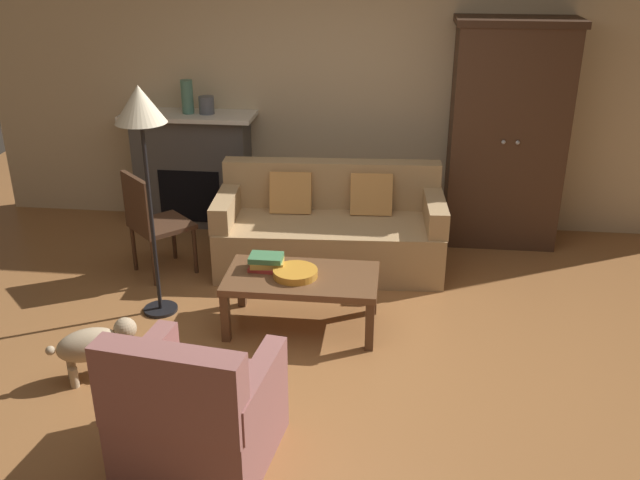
% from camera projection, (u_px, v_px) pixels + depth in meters
% --- Properties ---
extents(ground_plane, '(9.60, 9.60, 0.00)m').
position_uv_depth(ground_plane, '(325.00, 357.00, 4.82)').
color(ground_plane, '#9E6638').
extents(back_wall, '(7.20, 0.10, 2.80)m').
position_uv_depth(back_wall, '(355.00, 82.00, 6.58)').
color(back_wall, beige).
rests_on(back_wall, ground).
extents(fireplace, '(1.26, 0.48, 1.12)m').
position_uv_depth(fireplace, '(193.00, 168.00, 6.85)').
color(fireplace, '#4C4947').
rests_on(fireplace, ground).
extents(armoire, '(1.06, 0.57, 2.03)m').
position_uv_depth(armoire, '(506.00, 135.00, 6.29)').
color(armoire, '#472D1E').
rests_on(armoire, ground).
extents(couch, '(1.96, 0.96, 0.86)m').
position_uv_depth(couch, '(330.00, 231.00, 6.05)').
color(couch, tan).
rests_on(couch, ground).
extents(coffee_table, '(1.10, 0.60, 0.42)m').
position_uv_depth(coffee_table, '(302.00, 282.00, 5.06)').
color(coffee_table, brown).
rests_on(coffee_table, ground).
extents(fruit_bowl, '(0.32, 0.32, 0.05)m').
position_uv_depth(fruit_bowl, '(295.00, 273.00, 5.01)').
color(fruit_bowl, orange).
rests_on(fruit_bowl, coffee_table).
extents(book_stack, '(0.26, 0.19, 0.11)m').
position_uv_depth(book_stack, '(267.00, 262.00, 5.11)').
color(book_stack, '#B73833').
rests_on(book_stack, coffee_table).
extents(mantel_vase_jade, '(0.11, 0.11, 0.31)m').
position_uv_depth(mantel_vase_jade, '(187.00, 97.00, 6.55)').
color(mantel_vase_jade, slate).
rests_on(mantel_vase_jade, fireplace).
extents(mantel_vase_slate, '(0.14, 0.14, 0.16)m').
position_uv_depth(mantel_vase_slate, '(206.00, 105.00, 6.56)').
color(mantel_vase_slate, '#565B66').
rests_on(mantel_vase_slate, fireplace).
extents(armchair_near_left, '(0.87, 0.87, 0.88)m').
position_uv_depth(armchair_near_left, '(197.00, 415.00, 3.74)').
color(armchair_near_left, '#935B56').
rests_on(armchair_near_left, ground).
extents(side_chair_wooden, '(0.62, 0.62, 0.90)m').
position_uv_depth(side_chair_wooden, '(151.00, 218.00, 5.79)').
color(side_chair_wooden, '#472D1E').
rests_on(side_chair_wooden, ground).
extents(floor_lamp, '(0.36, 0.36, 1.74)m').
position_uv_depth(floor_lamp, '(141.00, 119.00, 4.81)').
color(floor_lamp, black).
rests_on(floor_lamp, ground).
extents(dog, '(0.50, 0.39, 0.39)m').
position_uv_depth(dog, '(94.00, 344.00, 4.51)').
color(dog, tan).
rests_on(dog, ground).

